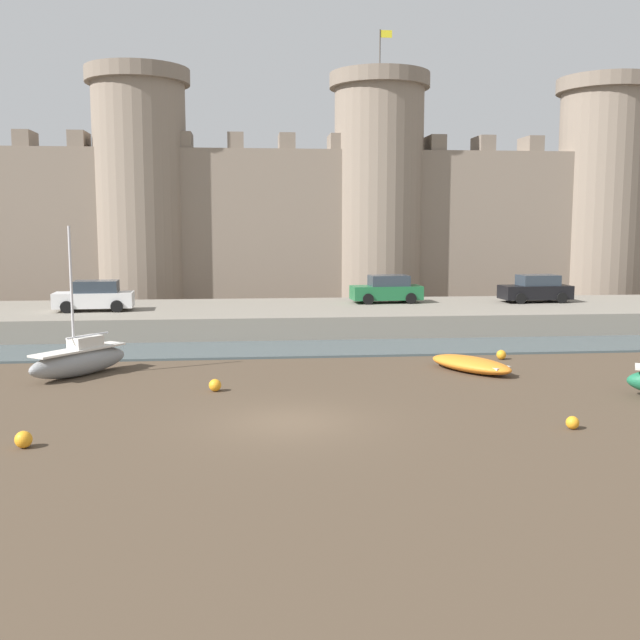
{
  "coord_description": "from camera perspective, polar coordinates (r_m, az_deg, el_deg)",
  "views": [
    {
      "loc": [
        -1.25,
        -21.57,
        5.84
      ],
      "look_at": [
        1.35,
        4.21,
        2.5
      ],
      "focal_mm": 42.0,
      "sensor_mm": 36.0,
      "label": 1
    }
  ],
  "objects": [
    {
      "name": "sailboat_foreground_right",
      "position": [
        30.38,
        -17.85,
        -2.89
      ],
      "size": [
        3.6,
        4.24,
        5.77
      ],
      "color": "gray",
      "rests_on": "ground"
    },
    {
      "name": "mooring_buoy_off_centre",
      "position": [
        21.3,
        -21.66,
        -8.46
      ],
      "size": [
        0.45,
        0.45,
        0.45
      ],
      "primitive_type": "sphere",
      "color": "orange",
      "rests_on": "ground"
    },
    {
      "name": "ground_plane",
      "position": [
        22.38,
        -2.37,
        -7.78
      ],
      "size": [
        160.0,
        160.0,
        0.0
      ],
      "primitive_type": "plane",
      "color": "#4C3D2D"
    },
    {
      "name": "rowboat_midflat_right",
      "position": [
        30.37,
        11.42,
        -3.29
      ],
      "size": [
        3.34,
        4.1,
        0.59
      ],
      "color": "orange",
      "rests_on": "ground"
    },
    {
      "name": "mooring_buoy_mid_mud",
      "position": [
        26.56,
        -8.0,
        -4.95
      ],
      "size": [
        0.44,
        0.44,
        0.44
      ],
      "primitive_type": "sphere",
      "color": "orange",
      "rests_on": "ground"
    },
    {
      "name": "car_quay_east",
      "position": [
        46.17,
        16.13,
        2.28
      ],
      "size": [
        4.18,
        2.05,
        1.62
      ],
      "color": "black",
      "rests_on": "quay_road"
    },
    {
      "name": "water_channel",
      "position": [
        34.85,
        -3.62,
        -2.24
      ],
      "size": [
        80.0,
        4.5,
        0.1
      ],
      "primitive_type": "cube",
      "color": "#47565B",
      "rests_on": "ground"
    },
    {
      "name": "castle",
      "position": [
        53.42,
        -4.46,
        8.83
      ],
      "size": [
        56.97,
        7.04,
        19.26
      ],
      "color": "gray",
      "rests_on": "ground"
    },
    {
      "name": "mooring_buoy_near_channel",
      "position": [
        33.35,
        13.65,
        -2.59
      ],
      "size": [
        0.42,
        0.42,
        0.42
      ],
      "primitive_type": "sphere",
      "color": "orange",
      "rests_on": "ground"
    },
    {
      "name": "mooring_buoy_near_shore",
      "position": [
        22.77,
        18.68,
        -7.42
      ],
      "size": [
        0.38,
        0.38,
        0.38
      ],
      "primitive_type": "sphere",
      "color": "orange",
      "rests_on": "ground"
    },
    {
      "name": "quay_road",
      "position": [
        41.94,
        -4.0,
        0.16
      ],
      "size": [
        61.93,
        10.0,
        1.22
      ],
      "primitive_type": "cube",
      "color": "gray",
      "rests_on": "ground"
    },
    {
      "name": "car_quay_centre_east",
      "position": [
        41.63,
        -16.8,
        1.73
      ],
      "size": [
        4.18,
        2.05,
        1.62
      ],
      "color": "silver",
      "rests_on": "quay_road"
    },
    {
      "name": "car_quay_west",
      "position": [
        44.21,
        5.12,
        2.33
      ],
      "size": [
        4.18,
        2.05,
        1.62
      ],
      "color": "#1E6638",
      "rests_on": "quay_road"
    }
  ]
}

